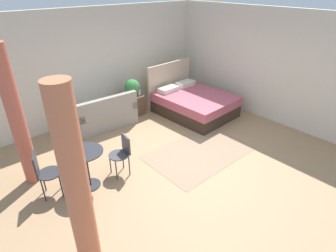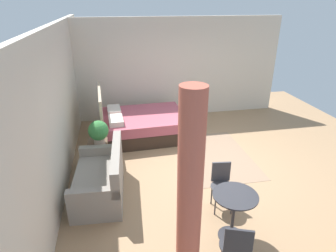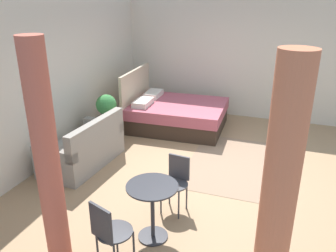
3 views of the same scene
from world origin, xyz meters
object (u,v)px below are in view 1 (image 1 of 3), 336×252
couch (105,116)px  potted_plant (132,87)px  balcony_table (86,162)px  bed (193,103)px  cafe_chair_near_window (44,171)px  cafe_chair_near_couch (122,151)px  vase (139,92)px  nightstand (135,105)px

couch → potted_plant: (0.90, 0.03, 0.52)m
balcony_table → bed: bearing=14.3°
cafe_chair_near_window → cafe_chair_near_couch: 1.37m
potted_plant → vase: size_ratio=3.37×
vase → balcony_table: bearing=-143.1°
bed → potted_plant: 1.71m
balcony_table → cafe_chair_near_window: (-0.65, 0.24, 0.01)m
couch → vase: (1.12, 0.04, 0.32)m
bed → couch: (-2.23, 0.93, -0.02)m
nightstand → vase: size_ratio=3.72×
vase → cafe_chair_near_window: bearing=-152.5°
vase → cafe_chair_near_couch: (-1.84, -1.98, -0.13)m
vase → cafe_chair_near_couch: size_ratio=0.18×
couch → cafe_chair_near_couch: 2.07m
bed → vase: size_ratio=14.47×
couch → potted_plant: 1.04m
potted_plant → balcony_table: 2.99m
couch → cafe_chair_near_window: bearing=-141.8°
cafe_chair_near_window → bed: bearing=9.0°
couch → potted_plant: potted_plant is taller
cafe_chair_near_couch → balcony_table: bearing=173.3°
nightstand → potted_plant: size_ratio=1.10×
bed → balcony_table: bearing=-165.7°
nightstand → cafe_chair_near_window: (-3.05, -1.69, 0.25)m
potted_plant → balcony_table: potted_plant is taller
nightstand → balcony_table: balcony_table is taller
balcony_table → cafe_chair_near_couch: cafe_chair_near_couch is taller
potted_plant → cafe_chair_near_window: 3.39m
bed → nightstand: bed is taller
couch → vase: couch is taller
vase → balcony_table: (-2.52, -1.90, -0.10)m
couch → vase: size_ratio=10.83×
couch → potted_plant: size_ratio=3.22×
bed → balcony_table: 3.75m
vase → cafe_chair_near_couch: 2.70m
bed → nightstand: size_ratio=3.89×
cafe_chair_near_couch → potted_plant: bearing=50.4°
nightstand → cafe_chair_near_window: cafe_chair_near_window is taller
vase → cafe_chair_near_window: size_ratio=0.17×
vase → nightstand: bearing=164.7°
nightstand → potted_plant: 0.56m
cafe_chair_near_couch → vase: bearing=47.0°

